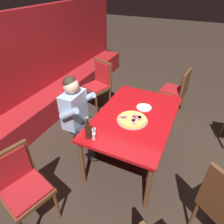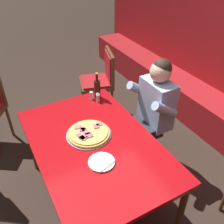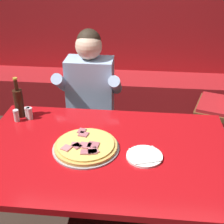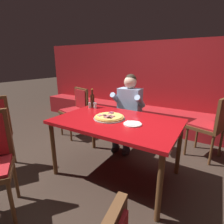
{
  "view_description": "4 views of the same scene",
  "coord_description": "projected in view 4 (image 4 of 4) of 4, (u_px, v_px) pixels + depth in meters",
  "views": [
    {
      "loc": [
        -2.1,
        -0.64,
        2.34
      ],
      "look_at": [
        -0.13,
        0.28,
        0.83
      ],
      "focal_mm": 32.0,
      "sensor_mm": 36.0,
      "label": 1
    },
    {
      "loc": [
        1.46,
        -0.63,
        2.23
      ],
      "look_at": [
        -0.08,
        0.22,
        0.96
      ],
      "focal_mm": 40.0,
      "sensor_mm": 36.0,
      "label": 2
    },
    {
      "loc": [
        0.2,
        -1.5,
        1.87
      ],
      "look_at": [
        0.03,
        0.14,
        0.95
      ],
      "focal_mm": 50.0,
      "sensor_mm": 36.0,
      "label": 3
    },
    {
      "loc": [
        1.02,
        -1.79,
        1.48
      ],
      "look_at": [
        -0.23,
        0.27,
        0.77
      ],
      "focal_mm": 28.0,
      "sensor_mm": 36.0,
      "label": 4
    }
  ],
  "objects": [
    {
      "name": "diner_seated_blue_shirt",
      "position": [
        127.0,
        109.0,
        2.91
      ],
      "size": [
        0.53,
        0.53,
        1.27
      ],
      "color": "black",
      "rests_on": "ground_plane"
    },
    {
      "name": "shaker_red_pepper_flakes",
      "position": [
        95.0,
        106.0,
        2.69
      ],
      "size": [
        0.04,
        0.04,
        0.09
      ],
      "color": "silver",
      "rests_on": "main_dining_table"
    },
    {
      "name": "booth_wall_panel",
      "position": [
        165.0,
        85.0,
        3.91
      ],
      "size": [
        6.8,
        0.16,
        1.9
      ],
      "primitive_type": "cube",
      "color": "#A3191E",
      "rests_on": "ground_plane"
    },
    {
      "name": "pizza",
      "position": [
        109.0,
        117.0,
        2.23
      ],
      "size": [
        0.4,
        0.4,
        0.05
      ],
      "color": "#9E9EA3",
      "rests_on": "main_dining_table"
    },
    {
      "name": "dining_chair_far_left",
      "position": [
        77.0,
        108.0,
        3.51
      ],
      "size": [
        0.55,
        0.55,
        0.96
      ],
      "color": "brown",
      "rests_on": "ground_plane"
    },
    {
      "name": "beer_bottle",
      "position": [
        92.0,
        100.0,
        2.74
      ],
      "size": [
        0.07,
        0.07,
        0.29
      ],
      "color": "black",
      "rests_on": "main_dining_table"
    },
    {
      "name": "dining_chair_side_aisle",
      "position": [
        212.0,
        123.0,
        2.62
      ],
      "size": [
        0.55,
        0.55,
        0.99
      ],
      "color": "brown",
      "rests_on": "ground_plane"
    },
    {
      "name": "ground_plane",
      "position": [
        116.0,
        173.0,
        2.39
      ],
      "size": [
        24.0,
        24.0,
        0.0
      ],
      "primitive_type": "plane",
      "color": "#33261E"
    },
    {
      "name": "plate_white_paper",
      "position": [
        133.0,
        124.0,
        2.01
      ],
      "size": [
        0.21,
        0.21,
        0.02
      ],
      "color": "white",
      "rests_on": "main_dining_table"
    },
    {
      "name": "booth_bench",
      "position": [
        158.0,
        120.0,
        3.85
      ],
      "size": [
        6.46,
        0.48,
        0.46
      ],
      "primitive_type": "cube",
      "color": "#A3191E",
      "rests_on": "ground_plane"
    },
    {
      "name": "shaker_black_pepper",
      "position": [
        95.0,
        106.0,
        2.71
      ],
      "size": [
        0.04,
        0.04,
        0.09
      ],
      "color": "silver",
      "rests_on": "main_dining_table"
    },
    {
      "name": "main_dining_table",
      "position": [
        117.0,
        125.0,
        2.2
      ],
      "size": [
        1.52,
        0.99,
        0.77
      ],
      "color": "brown",
      "rests_on": "ground_plane"
    },
    {
      "name": "shaker_parmesan",
      "position": [
        90.0,
        106.0,
        2.7
      ],
      "size": [
        0.04,
        0.04,
        0.09
      ],
      "color": "silver",
      "rests_on": "main_dining_table"
    }
  ]
}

